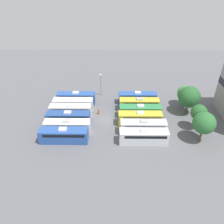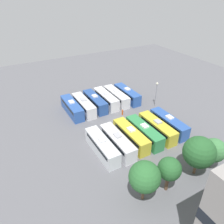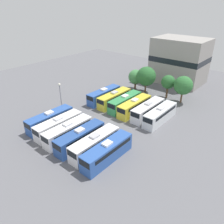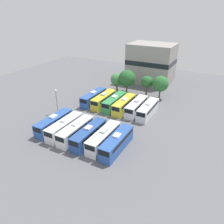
% 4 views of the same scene
% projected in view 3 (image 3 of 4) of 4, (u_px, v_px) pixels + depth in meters
% --- Properties ---
extents(ground_plane, '(110.80, 110.80, 0.00)m').
position_uv_depth(ground_plane, '(106.00, 124.00, 46.60)').
color(ground_plane, slate).
extents(bus_0, '(2.55, 10.22, 3.42)m').
position_uv_depth(bus_0, '(50.00, 119.00, 44.90)').
color(bus_0, '#2D56A8').
rests_on(bus_0, ground_plane).
extents(bus_1, '(2.55, 10.22, 3.42)m').
position_uv_depth(bus_1, '(59.00, 125.00, 42.81)').
color(bus_1, silver).
rests_on(bus_1, ground_plane).
extents(bus_2, '(2.55, 10.22, 3.42)m').
position_uv_depth(bus_2, '(68.00, 131.00, 40.92)').
color(bus_2, white).
rests_on(bus_2, ground_plane).
extents(bus_3, '(2.55, 10.22, 3.42)m').
position_uv_depth(bus_3, '(80.00, 137.00, 39.08)').
color(bus_3, '#284C93').
rests_on(bus_3, ground_plane).
extents(bus_4, '(2.55, 10.22, 3.42)m').
position_uv_depth(bus_4, '(95.00, 143.00, 37.43)').
color(bus_4, silver).
rests_on(bus_4, ground_plane).
extents(bus_5, '(2.55, 10.22, 3.42)m').
position_uv_depth(bus_5, '(107.00, 151.00, 35.53)').
color(bus_5, '#2D56A8').
rests_on(bus_5, ground_plane).
extents(bus_6, '(2.55, 10.22, 3.42)m').
position_uv_depth(bus_6, '(104.00, 95.00, 56.31)').
color(bus_6, '#2D56A8').
rests_on(bus_6, ground_plane).
extents(bus_7, '(2.55, 10.22, 3.42)m').
position_uv_depth(bus_7, '(114.00, 98.00, 54.48)').
color(bus_7, gold).
rests_on(bus_7, ground_plane).
extents(bus_8, '(2.55, 10.22, 3.42)m').
position_uv_depth(bus_8, '(125.00, 102.00, 52.50)').
color(bus_8, '#338C4C').
rests_on(bus_8, ground_plane).
extents(bus_9, '(2.55, 10.22, 3.42)m').
position_uv_depth(bus_9, '(135.00, 106.00, 50.51)').
color(bus_9, gold).
rests_on(bus_9, ground_plane).
extents(bus_10, '(2.55, 10.22, 3.42)m').
position_uv_depth(bus_10, '(148.00, 110.00, 48.84)').
color(bus_10, silver).
rests_on(bus_10, ground_plane).
extents(bus_11, '(2.55, 10.22, 3.42)m').
position_uv_depth(bus_11, '(160.00, 114.00, 46.79)').
color(bus_11, silver).
rests_on(bus_11, ground_plane).
extents(worker_person, '(0.36, 0.36, 1.61)m').
position_uv_depth(worker_person, '(91.00, 120.00, 46.54)').
color(worker_person, '#CC4C19').
rests_on(worker_person, ground_plane).
extents(light_pole, '(0.60, 0.60, 6.63)m').
position_uv_depth(light_pole, '(60.00, 92.00, 50.63)').
color(light_pole, gray).
rests_on(light_pole, ground_plane).
extents(tree_0, '(4.17, 4.17, 5.80)m').
position_uv_depth(tree_0, '(136.00, 77.00, 62.95)').
color(tree_0, brown).
rests_on(tree_0, ground_plane).
extents(tree_1, '(5.33, 5.33, 7.35)m').
position_uv_depth(tree_1, '(146.00, 76.00, 60.32)').
color(tree_1, brown).
rests_on(tree_1, ground_plane).
extents(tree_2, '(3.62, 3.62, 6.27)m').
position_uv_depth(tree_2, '(168.00, 82.00, 56.89)').
color(tree_2, brown).
rests_on(tree_2, ground_plane).
extents(tree_3, '(4.68, 4.68, 7.01)m').
position_uv_depth(tree_3, '(183.00, 85.00, 54.05)').
color(tree_3, brown).
rests_on(tree_3, ground_plane).
extents(depot_building, '(15.41, 11.32, 13.51)m').
position_uv_depth(depot_building, '(179.00, 60.00, 67.22)').
color(depot_building, gray).
rests_on(depot_building, ground_plane).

